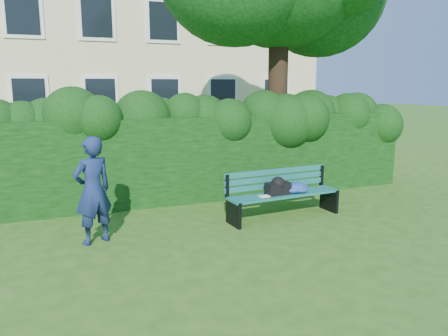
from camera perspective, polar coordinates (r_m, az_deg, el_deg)
name	(u,v)px	position (r m, az deg, el deg)	size (l,w,h in m)	color
ground	(236,227)	(7.74, 1.63, -7.71)	(80.00, 80.00, 0.00)	#275418
apartment_building	(115,3)	(21.24, -14.11, 20.12)	(16.00, 8.08, 12.00)	beige
hedge	(197,157)	(9.53, -3.49, 1.39)	(10.00, 1.00, 1.80)	black
park_bench	(285,191)	(8.26, 7.92, -3.00)	(2.27, 0.74, 0.89)	#115557
man_reading	(93,190)	(7.07, -16.76, -2.83)	(0.62, 0.41, 1.70)	#16244F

